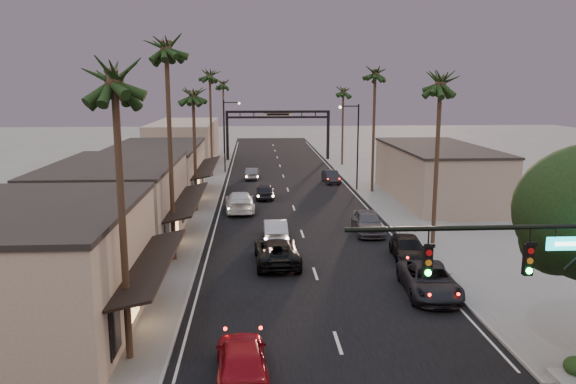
{
  "coord_description": "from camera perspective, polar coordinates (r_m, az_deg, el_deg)",
  "views": [
    {
      "loc": [
        -3.5,
        -12.3,
        10.91
      ],
      "look_at": [
        -0.84,
        31.65,
        2.5
      ],
      "focal_mm": 35.0,
      "sensor_mm": 36.0,
      "label": 1
    }
  ],
  "objects": [
    {
      "name": "building_right",
      "position": [
        55.79,
        14.87,
        1.78
      ],
      "size": [
        8.0,
        18.0,
        5.0
      ],
      "primitive_type": "cube",
      "color": "gray",
      "rests_on": "ground"
    },
    {
      "name": "sidewalk_right",
      "position": [
        66.49,
        7.86,
        1.32
      ],
      "size": [
        5.0,
        92.0,
        0.12
      ],
      "primitive_type": "cube",
      "color": "slate",
      "rests_on": "ground"
    },
    {
      "name": "palm_la",
      "position": [
        21.91,
        -17.29,
        11.74
      ],
      "size": [
        3.2,
        3.2,
        13.2
      ],
      "color": "#38281C",
      "rests_on": "ground"
    },
    {
      "name": "palm_rb",
      "position": [
        57.61,
        8.87,
        12.18
      ],
      "size": [
        3.2,
        3.2,
        14.2
      ],
      "color": "#38281C",
      "rests_on": "ground"
    },
    {
      "name": "curbside_grey",
      "position": [
        42.31,
        8.09,
        -3.04
      ],
      "size": [
        2.19,
        5.1,
        1.72
      ],
      "primitive_type": "imported",
      "rotation": [
        0.0,
        0.0,
        -0.03
      ],
      "color": "#4D4D52",
      "rests_on": "ground"
    },
    {
      "name": "oncoming_pickup",
      "position": [
        34.9,
        -1.14,
        -6.04
      ],
      "size": [
        2.83,
        5.81,
        1.59
      ],
      "primitive_type": "imported",
      "rotation": [
        0.0,
        0.0,
        3.18
      ],
      "color": "black",
      "rests_on": "ground"
    },
    {
      "name": "road",
      "position": [
        58.43,
        0.03,
        0.06
      ],
      "size": [
        14.0,
        120.0,
        0.02
      ],
      "primitive_type": "cube",
      "color": "black",
      "rests_on": "ground"
    },
    {
      "name": "curbside_near",
      "position": [
        30.88,
        14.15,
        -8.68
      ],
      "size": [
        2.93,
        5.76,
        1.56
      ],
      "primitive_type": "imported",
      "rotation": [
        0.0,
        0.0,
        -0.06
      ],
      "color": "black",
      "rests_on": "ground"
    },
    {
      "name": "palm_far",
      "position": [
        90.43,
        -6.63,
        11.08
      ],
      "size": [
        3.2,
        3.2,
        13.2
      ],
      "color": "#38281C",
      "rests_on": "ground"
    },
    {
      "name": "streetlight_right",
      "position": [
        58.51,
        6.84,
        5.26
      ],
      "size": [
        2.13,
        0.3,
        9.0
      ],
      "color": "black",
      "rests_on": "ground"
    },
    {
      "name": "sidewalk_left",
      "position": [
        65.49,
        -8.67,
        1.15
      ],
      "size": [
        5.0,
        92.0,
        0.12
      ],
      "primitive_type": "cube",
      "color": "slate",
      "rests_on": "ground"
    },
    {
      "name": "curbside_far",
      "position": [
        63.75,
        4.4,
        1.56
      ],
      "size": [
        1.81,
        4.34,
        1.39
      ],
      "primitive_type": "imported",
      "rotation": [
        0.0,
        0.0,
        0.08
      ],
      "color": "black",
      "rests_on": "ground"
    },
    {
      "name": "palm_lc",
      "position": [
        48.57,
        -9.64,
        10.14
      ],
      "size": [
        3.2,
        3.2,
        12.2
      ],
      "color": "#38281C",
      "rests_on": "ground"
    },
    {
      "name": "streetlight_left",
      "position": [
        70.61,
        -6.26,
        6.21
      ],
      "size": [
        2.13,
        0.3,
        9.0
      ],
      "color": "black",
      "rests_on": "ground"
    },
    {
      "name": "storefront_far",
      "position": [
        55.76,
        -13.24,
        1.85
      ],
      "size": [
        8.0,
        16.0,
        5.0
      ],
      "primitive_type": "cube",
      "color": "tan",
      "rests_on": "ground"
    },
    {
      "name": "palm_rc",
      "position": [
        77.26,
        5.64,
        10.43
      ],
      "size": [
        3.2,
        3.2,
        12.2
      ],
      "color": "#38281C",
      "rests_on": "ground"
    },
    {
      "name": "storefront_near",
      "position": [
        27.34,
        -23.83,
        -7.5
      ],
      "size": [
        8.0,
        12.0,
        5.5
      ],
      "primitive_type": "cube",
      "color": "tan",
      "rests_on": "ground"
    },
    {
      "name": "palm_lb",
      "position": [
        34.77,
        -12.29,
        14.66
      ],
      "size": [
        3.2,
        3.2,
        15.2
      ],
      "color": "#38281C",
      "rests_on": "ground"
    },
    {
      "name": "storefront_mid",
      "position": [
        40.3,
        -17.03,
        -1.35
      ],
      "size": [
        8.0,
        14.0,
        5.5
      ],
      "primitive_type": "cube",
      "color": "gray",
      "rests_on": "ground"
    },
    {
      "name": "palm_ld",
      "position": [
        67.51,
        -7.97,
        11.99
      ],
      "size": [
        3.2,
        3.2,
        14.2
      ],
      "color": "#38281C",
      "rests_on": "ground"
    },
    {
      "name": "ground",
      "position": [
        53.54,
        0.36,
        -0.94
      ],
      "size": [
        200.0,
        200.0,
        0.0
      ],
      "primitive_type": "plane",
      "color": "slate",
      "rests_on": "ground"
    },
    {
      "name": "oncoming_red",
      "position": [
        22.04,
        -4.71,
        -16.5
      ],
      "size": [
        2.17,
        4.84,
        1.61
      ],
      "primitive_type": "imported",
      "rotation": [
        0.0,
        0.0,
        3.2
      ],
      "color": "maroon",
      "rests_on": "ground"
    },
    {
      "name": "storefront_dist",
      "position": [
        78.28,
        -10.45,
        4.83
      ],
      "size": [
        8.0,
        20.0,
        6.0
      ],
      "primitive_type": "cube",
      "color": "gray",
      "rests_on": "ground"
    },
    {
      "name": "oncoming_silver",
      "position": [
        40.2,
        -1.3,
        -3.81
      ],
      "size": [
        1.66,
        4.63,
        1.52
      ],
      "primitive_type": "imported",
      "rotation": [
        0.0,
        0.0,
        3.15
      ],
      "color": "#AEAEB4",
      "rests_on": "ground"
    },
    {
      "name": "oncoming_dgrey",
      "position": [
        54.73,
        -2.34,
        0.08
      ],
      "size": [
        1.84,
        4.32,
        1.46
      ],
      "primitive_type": "imported",
      "rotation": [
        0.0,
        0.0,
        3.11
      ],
      "color": "black",
      "rests_on": "ground"
    },
    {
      "name": "curbside_black",
      "position": [
        36.5,
        12.16,
        -5.65
      ],
      "size": [
        2.43,
        5.08,
        1.43
      ],
      "primitive_type": "imported",
      "rotation": [
        0.0,
        0.0,
        -0.09
      ],
      "color": "black",
      "rests_on": "ground"
    },
    {
      "name": "palm_ra",
      "position": [
        38.27,
        15.27,
        11.24
      ],
      "size": [
        3.2,
        3.2,
        13.2
      ],
      "color": "#38281C",
      "rests_on": "ground"
    },
    {
      "name": "arch",
      "position": [
        82.55,
        -1.03,
        7.07
      ],
      "size": [
        15.2,
        0.4,
        7.27
      ],
      "color": "black",
      "rests_on": "ground"
    },
    {
      "name": "oncoming_grey_far",
      "position": [
        66.21,
        -3.67,
        1.89
      ],
      "size": [
        1.65,
        4.15,
        1.34
      ],
      "primitive_type": "imported",
      "rotation": [
        0.0,
        0.0,
        3.09
      ],
      "color": "#535459",
      "rests_on": "ground"
    },
    {
      "name": "oncoming_white",
      "position": [
        49.31,
        -4.92,
        -0.97
      ],
      "size": [
        2.78,
        6.13,
        1.74
      ],
      "primitive_type": "imported",
      "rotation": [
        0.0,
        0.0,
        3.2
      ],
      "color": "silver",
      "rests_on": "ground"
    },
    {
      "name": "traffic_signal",
      "position": [
        19.6,
        24.92,
        -7.52
      ],
      "size": [
        8.51,
        0.22,
        7.8
      ],
      "color": "black",
      "rests_on": "ground"
    }
  ]
}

